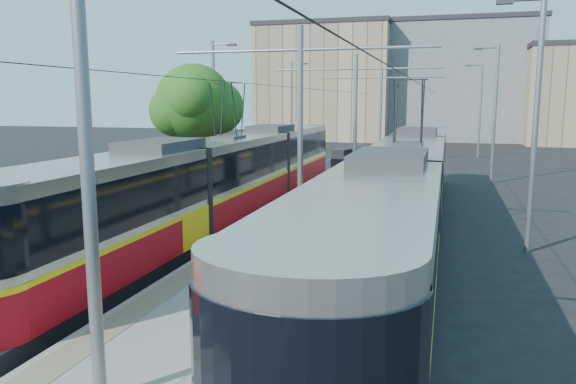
% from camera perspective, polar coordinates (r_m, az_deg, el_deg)
% --- Properties ---
extents(ground, '(160.00, 160.00, 0.00)m').
position_cam_1_polar(ground, '(12.80, -8.09, -12.85)').
color(ground, black).
rests_on(ground, ground).
extents(platform, '(4.00, 50.00, 0.30)m').
position_cam_1_polar(platform, '(28.63, 5.77, -0.14)').
color(platform, gray).
rests_on(platform, ground).
extents(tactile_strip_left, '(0.70, 50.00, 0.01)m').
position_cam_1_polar(tactile_strip_left, '(28.88, 2.94, 0.29)').
color(tactile_strip_left, gray).
rests_on(tactile_strip_left, platform).
extents(tactile_strip_right, '(0.70, 50.00, 0.01)m').
position_cam_1_polar(tactile_strip_right, '(28.39, 8.65, 0.03)').
color(tactile_strip_right, gray).
rests_on(tactile_strip_right, platform).
extents(rails, '(8.71, 70.00, 0.03)m').
position_cam_1_polar(rails, '(28.65, 5.76, -0.41)').
color(rails, gray).
rests_on(rails, ground).
extents(tram_left, '(2.43, 28.02, 5.50)m').
position_cam_1_polar(tram_left, '(23.01, -6.00, 1.48)').
color(tram_left, black).
rests_on(tram_left, ground).
extents(tram_right, '(2.43, 30.53, 5.50)m').
position_cam_1_polar(tram_right, '(19.84, 11.91, 0.52)').
color(tram_right, black).
rests_on(tram_right, ground).
extents(catenary, '(9.20, 70.00, 7.00)m').
position_cam_1_polar(catenary, '(25.45, 4.79, 8.60)').
color(catenary, gray).
rests_on(catenary, platform).
extents(street_lamps, '(15.18, 38.22, 8.00)m').
position_cam_1_polar(street_lamps, '(32.20, 7.15, 8.08)').
color(street_lamps, gray).
rests_on(street_lamps, ground).
extents(shelter, '(0.86, 1.17, 2.32)m').
position_cam_1_polar(shelter, '(25.84, 5.47, 1.91)').
color(shelter, black).
rests_on(shelter, platform).
extents(tree, '(4.70, 4.34, 6.83)m').
position_cam_1_polar(tree, '(31.82, -8.91, 8.81)').
color(tree, '#382314').
rests_on(tree, ground).
extents(building_left, '(16.32, 12.24, 14.12)m').
position_cam_1_polar(building_left, '(72.40, 4.01, 11.02)').
color(building_left, tan).
rests_on(building_left, ground).
extents(building_centre, '(18.36, 14.28, 14.38)m').
position_cam_1_polar(building_centre, '(74.87, 16.96, 10.69)').
color(building_centre, gray).
rests_on(building_centre, ground).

